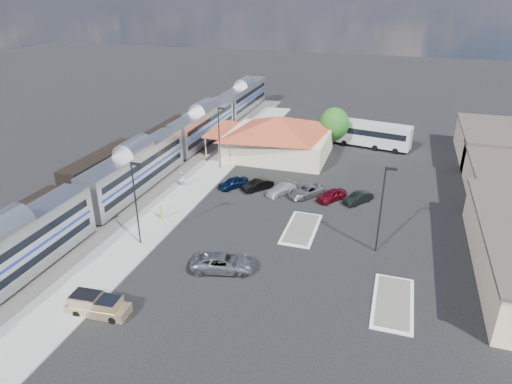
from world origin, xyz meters
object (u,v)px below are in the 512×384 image
(pickup_truck, at_px, (99,306))
(station_depot, at_px, (278,136))
(suv, at_px, (223,263))
(coach_bus, at_px, (370,133))

(pickup_truck, bearing_deg, station_depot, -9.65)
(suv, distance_m, coach_bus, 41.10)
(suv, bearing_deg, coach_bus, -27.73)
(pickup_truck, xyz_separation_m, suv, (7.21, 8.77, 0.02))
(station_depot, distance_m, suv, 31.99)
(pickup_truck, distance_m, suv, 11.36)
(pickup_truck, xyz_separation_m, coach_bus, (17.14, 48.63, 1.55))
(station_depot, relative_size, coach_bus, 1.41)
(pickup_truck, relative_size, suv, 0.85)
(station_depot, bearing_deg, coach_bus, 31.60)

